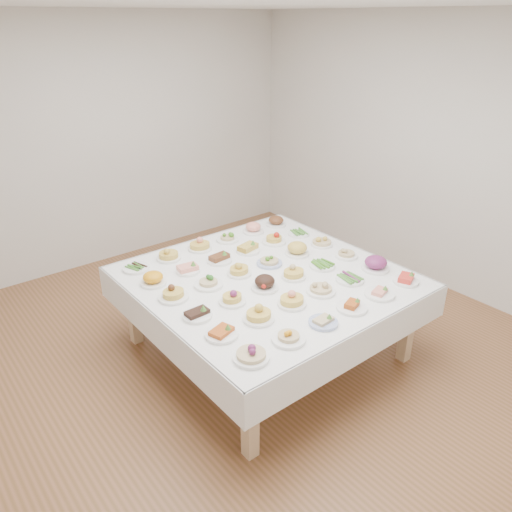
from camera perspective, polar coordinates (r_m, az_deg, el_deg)
room_envelope at (r=3.82m, az=-2.82°, el=12.37°), size 5.02×5.02×2.81m
display_table at (r=4.21m, az=1.28°, el=-3.13°), size 2.08×2.08×0.75m
dish_0 at (r=3.19m, az=-0.56°, el=-10.72°), size 0.24×0.24×0.14m
dish_1 at (r=3.36m, az=3.75°, el=-8.87°), size 0.23×0.23×0.12m
dish_2 at (r=3.57m, az=7.70°, el=-7.26°), size 0.21×0.21×0.09m
dish_3 at (r=3.77m, az=10.90°, el=-5.55°), size 0.23×0.23×0.09m
dish_4 at (r=3.99m, az=13.96°, el=-3.93°), size 0.23×0.23×0.10m
dish_5 at (r=4.24m, az=16.76°, el=-2.52°), size 0.20×0.20×0.09m
dish_6 at (r=3.42m, az=-3.97°, el=-8.50°), size 0.23×0.23×0.10m
dish_7 at (r=3.56m, az=0.31°, el=-6.35°), size 0.23×0.23×0.15m
dish_8 at (r=3.75m, az=4.13°, el=-4.73°), size 0.22×0.22×0.14m
dish_9 at (r=3.94m, az=7.44°, el=-3.37°), size 0.23×0.23×0.13m
dish_10 at (r=4.16m, az=10.67°, el=-2.50°), size 0.23×0.23×0.06m
dish_11 at (r=4.37m, az=13.54°, el=-0.66°), size 0.27×0.27×0.15m
dish_12 at (r=3.63m, az=-6.76°, el=-6.35°), size 0.22×0.22×0.10m
dish_13 at (r=3.78m, az=-2.75°, el=-4.58°), size 0.21×0.21×0.13m
dish_14 at (r=3.96m, az=1.00°, el=-3.02°), size 0.22×0.22×0.13m
dish_15 at (r=4.14m, az=4.34°, el=-1.80°), size 0.20×0.20×0.12m
dish_16 at (r=4.35m, az=7.57°, el=-0.96°), size 0.22×0.22×0.06m
dish_17 at (r=4.56m, az=10.31°, el=0.47°), size 0.20×0.20×0.11m
dish_18 at (r=3.87m, az=-9.45°, el=-3.97°), size 0.23×0.23×0.14m
dish_19 at (r=4.02m, az=-5.47°, el=-2.74°), size 0.23×0.23×0.12m
dish_20 at (r=4.18m, az=-1.94°, el=-1.42°), size 0.21×0.20×0.13m
dish_21 at (r=4.35m, az=1.54°, el=-0.38°), size 0.22×0.22×0.11m
dish_22 at (r=4.54m, az=4.74°, el=0.95°), size 0.22×0.22×0.14m
dish_23 at (r=4.75m, az=7.55°, el=1.82°), size 0.22×0.22×0.12m
dish_24 at (r=4.11m, az=-11.69°, el=-2.45°), size 0.22×0.22×0.12m
dish_25 at (r=4.26m, az=-7.82°, el=-1.32°), size 0.20×0.20×0.10m
dish_26 at (r=4.42m, az=-4.22°, el=-0.12°), size 0.22×0.22×0.10m
dish_27 at (r=4.59m, az=-0.94°, el=0.98°), size 0.21×0.21×0.10m
dish_28 at (r=4.77m, az=2.07°, el=2.18°), size 0.23×0.23×0.13m
dish_29 at (r=4.98m, az=4.90°, el=2.64°), size 0.21×0.21×0.05m
dish_30 at (r=4.40m, az=-13.53°, el=-1.28°), size 0.23×0.23×0.05m
dish_31 at (r=4.50m, az=-9.98°, el=0.36°), size 0.22×0.21×0.14m
dish_32 at (r=4.65m, az=-6.46°, el=1.46°), size 0.23×0.22×0.14m
dish_33 at (r=4.82m, az=-3.30°, el=2.29°), size 0.21×0.21×0.11m
dish_34 at (r=5.00m, az=-0.31°, el=3.31°), size 0.21×0.21×0.12m
dish_35 at (r=5.18m, az=2.31°, el=4.02°), size 0.20×0.20×0.11m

